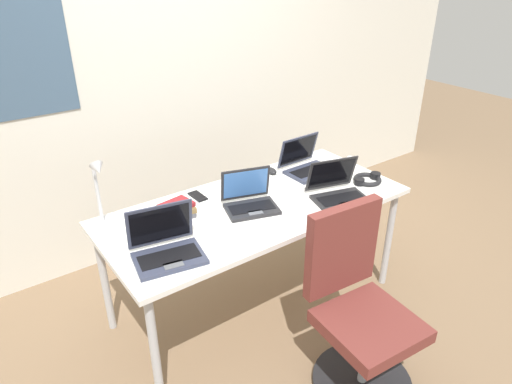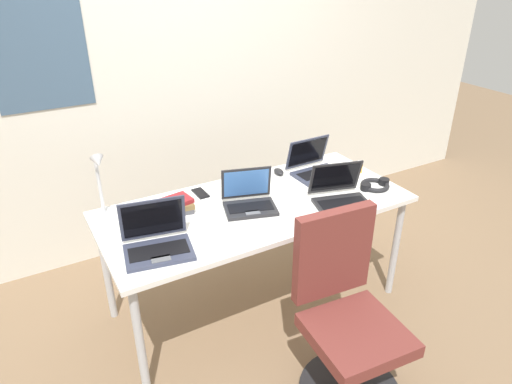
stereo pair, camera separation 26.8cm
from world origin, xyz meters
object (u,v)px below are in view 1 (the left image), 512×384
(laptop_near_lamp, at_px, (307,165))
(pill_bottle, at_px, (350,162))
(cell_phone, at_px, (198,196))
(office_chair, at_px, (358,319))
(headphones, at_px, (367,179))
(coffee_mug, at_px, (228,181))
(laptop_mid_desk, at_px, (167,248))
(laptop_front_left, at_px, (250,201))
(laptop_near_mouse, at_px, (338,192))
(book_stack, at_px, (176,210))
(desk_lamp, at_px, (100,194))
(computer_mouse, at_px, (272,171))

(laptop_near_lamp, height_order, pill_bottle, laptop_near_lamp)
(cell_phone, bearing_deg, office_chair, -74.70)
(headphones, bearing_deg, cell_phone, 155.33)
(cell_phone, bearing_deg, coffee_mug, -0.82)
(laptop_mid_desk, bearing_deg, laptop_front_left, 14.51)
(laptop_near_mouse, relative_size, office_chair, 0.39)
(book_stack, bearing_deg, laptop_near_lamp, 1.27)
(laptop_near_lamp, bearing_deg, laptop_mid_desk, -164.09)
(laptop_near_mouse, bearing_deg, headphones, 9.86)
(book_stack, bearing_deg, laptop_near_mouse, -23.51)
(desk_lamp, relative_size, book_stack, 1.72)
(book_stack, bearing_deg, desk_lamp, 160.91)
(pill_bottle, bearing_deg, laptop_mid_desk, -171.83)
(laptop_near_mouse, distance_m, book_stack, 0.95)
(computer_mouse, height_order, cell_phone, computer_mouse)
(laptop_mid_desk, bearing_deg, cell_phone, 46.63)
(laptop_near_lamp, xyz_separation_m, laptop_mid_desk, (-1.19, -0.34, 0.00))
(laptop_front_left, relative_size, laptop_near_lamp, 1.11)
(laptop_front_left, distance_m, coffee_mug, 0.29)
(laptop_front_left, height_order, book_stack, laptop_front_left)
(laptop_front_left, xyz_separation_m, coffee_mug, (0.04, 0.29, -0.00))
(desk_lamp, bearing_deg, laptop_near_mouse, -22.25)
(laptop_front_left, bearing_deg, laptop_near_lamp, 17.29)
(laptop_front_left, distance_m, laptop_near_lamp, 0.62)
(laptop_near_lamp, bearing_deg, laptop_near_mouse, -104.92)
(desk_lamp, relative_size, office_chair, 0.41)
(pill_bottle, xyz_separation_m, office_chair, (-0.74, -0.82, -0.38))
(laptop_near_mouse, distance_m, laptop_front_left, 0.53)
(computer_mouse, xyz_separation_m, headphones, (0.42, -0.46, -0.00))
(office_chair, bearing_deg, book_stack, 119.29)
(coffee_mug, bearing_deg, laptop_mid_desk, -144.93)
(book_stack, bearing_deg, office_chair, -60.71)
(computer_mouse, bearing_deg, desk_lamp, -171.46)
(book_stack, distance_m, coffee_mug, 0.44)
(pill_bottle, distance_m, office_chair, 1.17)
(laptop_front_left, distance_m, cell_phone, 0.34)
(laptop_near_mouse, height_order, pill_bottle, laptop_near_mouse)
(pill_bottle, relative_size, book_stack, 0.34)
(laptop_mid_desk, distance_m, coffee_mug, 0.78)
(laptop_near_mouse, bearing_deg, laptop_mid_desk, 176.74)
(headphones, bearing_deg, computer_mouse, 132.41)
(laptop_mid_desk, xyz_separation_m, coffee_mug, (0.64, 0.45, -0.00))
(laptop_near_mouse, xyz_separation_m, book_stack, (-0.87, 0.38, -0.01))
(laptop_near_lamp, distance_m, laptop_mid_desk, 1.24)
(headphones, xyz_separation_m, coffee_mug, (-0.77, 0.45, 0.03))
(desk_lamp, relative_size, laptop_front_left, 1.16)
(desk_lamp, xyz_separation_m, headphones, (1.55, -0.45, -0.18))
(laptop_near_mouse, height_order, headphones, laptop_near_mouse)
(desk_lamp, bearing_deg, laptop_near_lamp, -4.38)
(laptop_mid_desk, xyz_separation_m, office_chair, (0.73, -0.61, -0.39))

